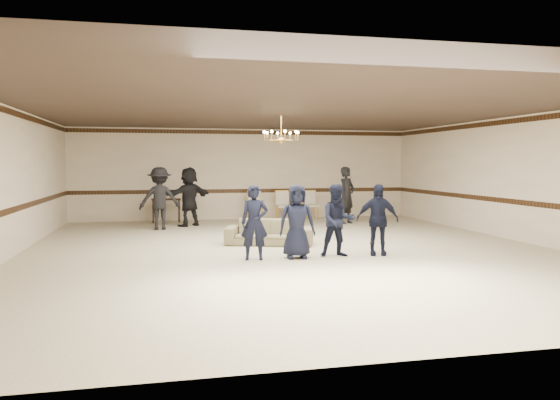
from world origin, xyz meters
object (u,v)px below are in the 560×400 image
Objects in this scene: boy_a at (255,223)px; banquet_chair_left at (255,206)px; chandelier at (281,127)px; console_table at (166,210)px; settee at (269,232)px; adult_mid at (189,197)px; banquet_chair_right at (311,205)px; boy_c at (338,221)px; boy_b at (297,222)px; boy_d at (377,220)px; adult_left at (160,198)px; banquet_chair_mid at (283,206)px; adult_right at (347,195)px.

boy_a is 1.53× the size of banquet_chair_left.
chandelier is 6.57m from console_table.
adult_mid reaches higher than settee.
settee is 5.93m from banquet_chair_right.
boy_c reaches higher than banquet_chair_left.
console_table is at bearing 120.68° from boy_c.
boy_b is 1.00× the size of boy_d.
settee is 2.08× the size of banquet_chair_left.
settee is at bearing 126.68° from adult_left.
adult_left reaches higher than banquet_chair_mid.
chandelier is at bearing 72.25° from boy_a.
boy_c is at bearing -42.36° from settee.
console_table is (0.19, 1.97, -0.53)m from adult_left.
banquet_chair_mid is (1.56, 5.35, 0.20)m from settee.
boy_a is at bearing -164.74° from boy_d.
adult_mid is at bearing 116.25° from chandelier.
banquet_chair_mid is (1.00, 0.00, 0.00)m from banquet_chair_left.
banquet_chair_mid is (1.24, 5.23, -2.37)m from chandelier.
boy_a is 1.53× the size of banquet_chair_right.
adult_mid is (-2.05, 4.16, -1.94)m from chandelier.
settee is 1.13× the size of adult_right.
boy_c is at bearing -88.77° from banquet_chair_left.
adult_left and adult_right have the same top height.
adult_mid reaches higher than banquet_chair_right.
boy_a is 0.83× the size of adult_right.
adult_mid is at bearing 107.80° from boy_a.
boy_a is 7.72m from console_table.
adult_mid is at bearing 112.13° from boy_b.
adult_left reaches higher than boy_c.
boy_c is at bearing 4.97° from boy_b.
chandelier is 0.50× the size of adult_mid.
boy_d is at bearing 130.23° from adult_left.
banquet_chair_left is at bearing 176.88° from banquet_chair_right.
adult_right is 2.37m from banquet_chair_mid.
settee is at bearing 100.71° from boy_b.
settee is (-2.00, 1.96, -0.47)m from boy_d.
banquet_chair_left is 1.00× the size of banquet_chair_mid.
boy_d is (1.80, 0.00, 0.00)m from boy_b.
chandelier is at bearing -163.80° from adult_right.
boy_c is 1.53× the size of banquet_chair_left.
boy_b is 0.83× the size of adult_right.
console_table reaches higher than settee.
adult_mid is at bearing 119.84° from boy_c.
chandelier is at bearing 91.54° from boy_b.
boy_c is 6.86m from adult_mid.
chandelier reaches higher than adult_left.
banquet_chair_right is at bearing -160.84° from adult_left.
boy_b is 7.44m from banquet_chair_mid.
boy_d is 1.53× the size of banquet_chair_left.
boy_c is 1.61× the size of console_table.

